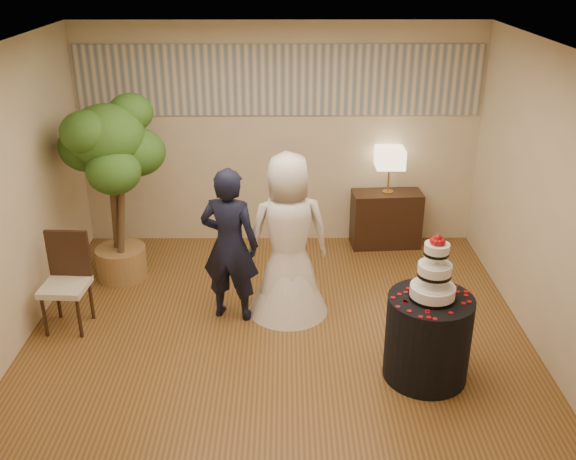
{
  "coord_description": "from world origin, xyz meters",
  "views": [
    {
      "loc": [
        0.07,
        -5.31,
        3.58
      ],
      "look_at": [
        0.1,
        0.4,
        1.05
      ],
      "focal_mm": 40.0,
      "sensor_mm": 36.0,
      "label": 1
    }
  ],
  "objects_px": {
    "bride": "(288,236)",
    "console": "(386,219)",
    "wedding_cake": "(435,267)",
    "side_chair": "(65,284)",
    "groom": "(230,245)",
    "ficus_tree": "(113,191)",
    "table_lamp": "(389,171)",
    "cake_table": "(428,338)"
  },
  "relations": [
    {
      "from": "bride",
      "to": "console",
      "type": "distance_m",
      "value": 2.14
    },
    {
      "from": "bride",
      "to": "console",
      "type": "xyz_separation_m",
      "value": [
        1.27,
        1.65,
        -0.51
      ]
    },
    {
      "from": "wedding_cake",
      "to": "side_chair",
      "type": "height_order",
      "value": "wedding_cake"
    },
    {
      "from": "bride",
      "to": "wedding_cake",
      "type": "xyz_separation_m",
      "value": [
        1.23,
        -1.15,
        0.23
      ]
    },
    {
      "from": "wedding_cake",
      "to": "console",
      "type": "xyz_separation_m",
      "value": [
        0.03,
        2.79,
        -0.74
      ]
    },
    {
      "from": "groom",
      "to": "ficus_tree",
      "type": "xyz_separation_m",
      "value": [
        -1.36,
        0.87,
        0.27
      ]
    },
    {
      "from": "groom",
      "to": "console",
      "type": "xyz_separation_m",
      "value": [
        1.86,
        1.74,
        -0.46
      ]
    },
    {
      "from": "wedding_cake",
      "to": "table_lamp",
      "type": "distance_m",
      "value": 2.79
    },
    {
      "from": "bride",
      "to": "table_lamp",
      "type": "bearing_deg",
      "value": -137.86
    },
    {
      "from": "ficus_tree",
      "to": "table_lamp",
      "type": "bearing_deg",
      "value": 15.13
    },
    {
      "from": "groom",
      "to": "bride",
      "type": "bearing_deg",
      "value": -157.69
    },
    {
      "from": "wedding_cake",
      "to": "side_chair",
      "type": "xyz_separation_m",
      "value": [
        -3.47,
        0.83,
        -0.61
      ]
    },
    {
      "from": "table_lamp",
      "to": "cake_table",
      "type": "bearing_deg",
      "value": -90.7
    },
    {
      "from": "console",
      "to": "ficus_tree",
      "type": "height_order",
      "value": "ficus_tree"
    },
    {
      "from": "side_chair",
      "to": "bride",
      "type": "bearing_deg",
      "value": 11.69
    },
    {
      "from": "bride",
      "to": "wedding_cake",
      "type": "distance_m",
      "value": 1.7
    },
    {
      "from": "ficus_tree",
      "to": "side_chair",
      "type": "height_order",
      "value": "ficus_tree"
    },
    {
      "from": "groom",
      "to": "ficus_tree",
      "type": "distance_m",
      "value": 1.64
    },
    {
      "from": "wedding_cake",
      "to": "console",
      "type": "relative_size",
      "value": 0.69
    },
    {
      "from": "bride",
      "to": "wedding_cake",
      "type": "bearing_deg",
      "value": 126.83
    },
    {
      "from": "groom",
      "to": "side_chair",
      "type": "bearing_deg",
      "value": 20.72
    },
    {
      "from": "groom",
      "to": "wedding_cake",
      "type": "distance_m",
      "value": 2.12
    },
    {
      "from": "bride",
      "to": "cake_table",
      "type": "relative_size",
      "value": 2.18
    },
    {
      "from": "cake_table",
      "to": "ficus_tree",
      "type": "distance_m",
      "value": 3.78
    },
    {
      "from": "console",
      "to": "table_lamp",
      "type": "relative_size",
      "value": 1.51
    },
    {
      "from": "groom",
      "to": "cake_table",
      "type": "height_order",
      "value": "groom"
    },
    {
      "from": "groom",
      "to": "cake_table",
      "type": "distance_m",
      "value": 2.15
    },
    {
      "from": "cake_table",
      "to": "groom",
      "type": "bearing_deg",
      "value": 150.13
    },
    {
      "from": "cake_table",
      "to": "bride",
      "type": "bearing_deg",
      "value": 137.1
    },
    {
      "from": "groom",
      "to": "side_chair",
      "type": "xyz_separation_m",
      "value": [
        -1.64,
        -0.22,
        -0.32
      ]
    },
    {
      "from": "groom",
      "to": "cake_table",
      "type": "bearing_deg",
      "value": 163.12
    },
    {
      "from": "groom",
      "to": "bride",
      "type": "height_order",
      "value": "bride"
    },
    {
      "from": "side_chair",
      "to": "table_lamp",
      "type": "bearing_deg",
      "value": 32.85
    },
    {
      "from": "wedding_cake",
      "to": "console",
      "type": "distance_m",
      "value": 2.89
    },
    {
      "from": "ficus_tree",
      "to": "side_chair",
      "type": "bearing_deg",
      "value": -104.42
    },
    {
      "from": "bride",
      "to": "table_lamp",
      "type": "distance_m",
      "value": 2.08
    },
    {
      "from": "wedding_cake",
      "to": "cake_table",
      "type": "bearing_deg",
      "value": 0.0
    },
    {
      "from": "console",
      "to": "ficus_tree",
      "type": "distance_m",
      "value": 3.41
    },
    {
      "from": "wedding_cake",
      "to": "ficus_tree",
      "type": "xyz_separation_m",
      "value": [
        -3.19,
        1.92,
        -0.02
      ]
    },
    {
      "from": "console",
      "to": "side_chair",
      "type": "height_order",
      "value": "side_chair"
    },
    {
      "from": "side_chair",
      "to": "ficus_tree",
      "type": "bearing_deg",
      "value": 79.12
    },
    {
      "from": "console",
      "to": "table_lamp",
      "type": "distance_m",
      "value": 0.65
    }
  ]
}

